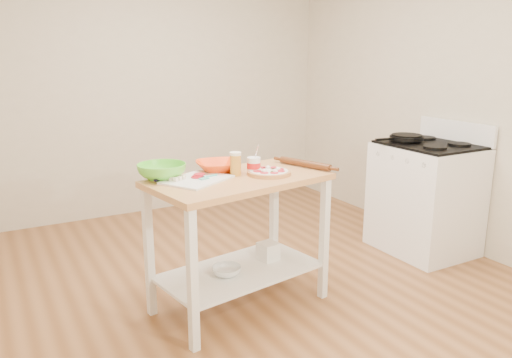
{
  "coord_description": "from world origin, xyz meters",
  "views": [
    {
      "loc": [
        -1.6,
        -2.89,
        1.67
      ],
      "look_at": [
        -0.04,
        -0.1,
        0.86
      ],
      "focal_mm": 35.0,
      "sensor_mm": 36.0,
      "label": 1
    }
  ],
  "objects_px": {
    "skillet": "(406,138)",
    "orange_bowl": "(218,166)",
    "cutting_board": "(196,179)",
    "spatula": "(208,177)",
    "gas_stove": "(425,197)",
    "shelf_bin": "(268,251)",
    "beer_pint": "(235,164)",
    "pizza": "(269,172)",
    "yogurt_tub": "(254,165)",
    "knife": "(164,177)",
    "green_bowl": "(162,171)",
    "prep_island": "(239,215)",
    "rolling_pin": "(305,164)",
    "shelf_glass_bowl": "(227,271)"
  },
  "relations": [
    {
      "from": "skillet",
      "to": "orange_bowl",
      "type": "xyz_separation_m",
      "value": [
        -1.79,
        -0.06,
        -0.04
      ]
    },
    {
      "from": "cutting_board",
      "to": "spatula",
      "type": "height_order",
      "value": "cutting_board"
    },
    {
      "from": "cutting_board",
      "to": "orange_bowl",
      "type": "height_order",
      "value": "orange_bowl"
    },
    {
      "from": "gas_stove",
      "to": "shelf_bin",
      "type": "relative_size",
      "value": 8.97
    },
    {
      "from": "cutting_board",
      "to": "beer_pint",
      "type": "xyz_separation_m",
      "value": [
        0.28,
        0.01,
        0.07
      ]
    },
    {
      "from": "gas_stove",
      "to": "pizza",
      "type": "xyz_separation_m",
      "value": [
        -1.65,
        -0.14,
        0.44
      ]
    },
    {
      "from": "spatula",
      "to": "beer_pint",
      "type": "height_order",
      "value": "beer_pint"
    },
    {
      "from": "yogurt_tub",
      "to": "shelf_bin",
      "type": "height_order",
      "value": "yogurt_tub"
    },
    {
      "from": "knife",
      "to": "beer_pint",
      "type": "relative_size",
      "value": 1.52
    },
    {
      "from": "gas_stove",
      "to": "green_bowl",
      "type": "relative_size",
      "value": 3.63
    },
    {
      "from": "cutting_board",
      "to": "gas_stove",
      "type": "bearing_deg",
      "value": -27.69
    },
    {
      "from": "shelf_bin",
      "to": "green_bowl",
      "type": "bearing_deg",
      "value": 167.98
    },
    {
      "from": "orange_bowl",
      "to": "yogurt_tub",
      "type": "relative_size",
      "value": 1.5
    },
    {
      "from": "prep_island",
      "to": "orange_bowl",
      "type": "distance_m",
      "value": 0.36
    },
    {
      "from": "spatula",
      "to": "shelf_bin",
      "type": "xyz_separation_m",
      "value": [
        0.46,
        0.02,
        -0.59
      ]
    },
    {
      "from": "spatula",
      "to": "green_bowl",
      "type": "height_order",
      "value": "green_bowl"
    },
    {
      "from": "beer_pint",
      "to": "prep_island",
      "type": "bearing_deg",
      "value": -94.28
    },
    {
      "from": "gas_stove",
      "to": "rolling_pin",
      "type": "relative_size",
      "value": 2.67
    },
    {
      "from": "skillet",
      "to": "cutting_board",
      "type": "xyz_separation_m",
      "value": [
        -2.01,
        -0.22,
        -0.07
      ]
    },
    {
      "from": "skillet",
      "to": "shelf_glass_bowl",
      "type": "xyz_separation_m",
      "value": [
        -1.86,
        -0.31,
        -0.69
      ]
    },
    {
      "from": "shelf_glass_bowl",
      "to": "beer_pint",
      "type": "bearing_deg",
      "value": 37.71
    },
    {
      "from": "gas_stove",
      "to": "beer_pint",
      "type": "relative_size",
      "value": 7.28
    },
    {
      "from": "prep_island",
      "to": "orange_bowl",
      "type": "xyz_separation_m",
      "value": [
        -0.05,
        0.21,
        0.29
      ]
    },
    {
      "from": "skillet",
      "to": "shelf_glass_bowl",
      "type": "relative_size",
      "value": 2.35
    },
    {
      "from": "pizza",
      "to": "spatula",
      "type": "relative_size",
      "value": 1.97
    },
    {
      "from": "spatula",
      "to": "beer_pint",
      "type": "distance_m",
      "value": 0.22
    },
    {
      "from": "orange_bowl",
      "to": "beer_pint",
      "type": "distance_m",
      "value": 0.17
    },
    {
      "from": "pizza",
      "to": "knife",
      "type": "bearing_deg",
      "value": 164.01
    },
    {
      "from": "pizza",
      "to": "orange_bowl",
      "type": "relative_size",
      "value": 1.0
    },
    {
      "from": "spatula",
      "to": "rolling_pin",
      "type": "xyz_separation_m",
      "value": [
        0.73,
        -0.01,
        0.01
      ]
    },
    {
      "from": "gas_stove",
      "to": "shelf_glass_bowl",
      "type": "xyz_separation_m",
      "value": [
        -1.97,
        -0.15,
        -0.18
      ]
    },
    {
      "from": "cutting_board",
      "to": "yogurt_tub",
      "type": "distance_m",
      "value": 0.41
    },
    {
      "from": "rolling_pin",
      "to": "spatula",
      "type": "bearing_deg",
      "value": 179.05
    },
    {
      "from": "pizza",
      "to": "cutting_board",
      "type": "bearing_deg",
      "value": 170.62
    },
    {
      "from": "green_bowl",
      "to": "spatula",
      "type": "bearing_deg",
      "value": -34.51
    },
    {
      "from": "cutting_board",
      "to": "spatula",
      "type": "bearing_deg",
      "value": -39.62
    },
    {
      "from": "spatula",
      "to": "beer_pint",
      "type": "relative_size",
      "value": 0.96
    },
    {
      "from": "knife",
      "to": "rolling_pin",
      "type": "distance_m",
      "value": 0.98
    },
    {
      "from": "skillet",
      "to": "shelf_glass_bowl",
      "type": "distance_m",
      "value": 2.0
    },
    {
      "from": "orange_bowl",
      "to": "beer_pint",
      "type": "height_order",
      "value": "beer_pint"
    },
    {
      "from": "knife",
      "to": "prep_island",
      "type": "bearing_deg",
      "value": -52.63
    },
    {
      "from": "knife",
      "to": "rolling_pin",
      "type": "xyz_separation_m",
      "value": [
        0.97,
        -0.13,
        0.01
      ]
    },
    {
      "from": "spatula",
      "to": "rolling_pin",
      "type": "distance_m",
      "value": 0.73
    },
    {
      "from": "pizza",
      "to": "cutting_board",
      "type": "height_order",
      "value": "pizza"
    },
    {
      "from": "beer_pint",
      "to": "rolling_pin",
      "type": "bearing_deg",
      "value": -3.4
    },
    {
      "from": "knife",
      "to": "gas_stove",
      "type": "bearing_deg",
      "value": -34.21
    },
    {
      "from": "skillet",
      "to": "beer_pint",
      "type": "relative_size",
      "value": 2.95
    },
    {
      "from": "gas_stove",
      "to": "beer_pint",
      "type": "xyz_separation_m",
      "value": [
        -1.85,
        -0.06,
        0.5
      ]
    },
    {
      "from": "prep_island",
      "to": "spatula",
      "type": "bearing_deg",
      "value": 169.53
    },
    {
      "from": "shelf_glass_bowl",
      "to": "yogurt_tub",
      "type": "bearing_deg",
      "value": 17.91
    }
  ]
}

